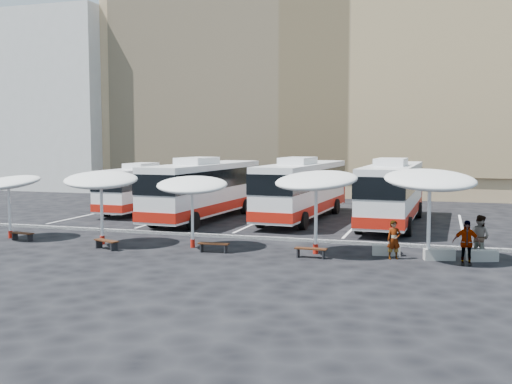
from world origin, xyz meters
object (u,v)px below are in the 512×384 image
(conc_bench_1, at_px, (439,254))
(passenger_1, at_px, (480,237))
(bus_2, at_px, (303,188))
(bus_3, at_px, (392,191))
(wood_bench_1, at_px, (106,242))
(wood_bench_0, at_px, (22,234))
(sunshade_4, at_px, (430,180))
(conc_bench_2, at_px, (482,256))
(bus_1, at_px, (205,188))
(sunshade_3, at_px, (316,181))
(passenger_0, at_px, (394,240))
(conc_bench_0, at_px, (386,250))
(passenger_2, at_px, (466,243))
(sunshade_0, at_px, (9,183))
(sunshade_1, at_px, (101,180))
(bus_0, at_px, (148,186))
(wood_bench_2, at_px, (214,245))
(sunshade_2, at_px, (192,185))
(wood_bench_3, at_px, (311,250))

(conc_bench_1, relative_size, passenger_1, 0.68)
(conc_bench_1, bearing_deg, bus_2, 127.75)
(bus_3, height_order, wood_bench_1, bus_3)
(bus_3, xyz_separation_m, wood_bench_0, (-17.39, -11.41, -1.74))
(bus_2, bearing_deg, sunshade_4, -50.39)
(conc_bench_2, bearing_deg, bus_1, 151.62)
(sunshade_3, relative_size, passenger_0, 2.83)
(conc_bench_0, distance_m, passenger_1, 3.99)
(bus_3, xyz_separation_m, passenger_0, (0.92, -10.62, -1.22))
(wood_bench_1, relative_size, passenger_0, 0.88)
(bus_2, height_order, passenger_2, bus_2)
(conc_bench_1, bearing_deg, sunshade_4, -165.22)
(sunshade_0, bearing_deg, sunshade_1, -1.59)
(bus_1, distance_m, conc_bench_2, 18.38)
(bus_0, relative_size, wood_bench_1, 7.51)
(bus_1, xyz_separation_m, sunshade_3, (9.06, -9.15, 1.22))
(wood_bench_2, bearing_deg, bus_1, 114.19)
(sunshade_3, height_order, sunshade_4, sunshade_4)
(bus_2, distance_m, sunshade_1, 13.87)
(bus_0, distance_m, wood_bench_1, 15.10)
(sunshade_0, relative_size, sunshade_1, 0.93)
(bus_2, distance_m, sunshade_0, 17.31)
(bus_3, bearing_deg, sunshade_2, -126.36)
(wood_bench_3, bearing_deg, sunshade_3, 89.69)
(bus_3, relative_size, passenger_2, 6.91)
(sunshade_3, xyz_separation_m, conc_bench_2, (7.03, 0.46, -3.03))
(conc_bench_1, bearing_deg, sunshade_2, -178.02)
(bus_2, relative_size, wood_bench_0, 9.35)
(passenger_0, bearing_deg, conc_bench_2, -14.52)
(wood_bench_0, distance_m, wood_bench_3, 14.88)
(sunshade_2, height_order, passenger_0, sunshade_2)
(sunshade_1, bearing_deg, sunshade_4, 2.72)
(bus_2, height_order, wood_bench_0, bus_2)
(conc_bench_2, bearing_deg, sunshade_1, -176.26)
(sunshade_0, distance_m, wood_bench_1, 7.07)
(wood_bench_3, xyz_separation_m, passenger_1, (6.96, 2.03, 0.61))
(bus_0, xyz_separation_m, sunshade_4, (19.55, -12.21, 1.62))
(wood_bench_3, height_order, conc_bench_2, conc_bench_2)
(sunshade_1, bearing_deg, conc_bench_2, 3.74)
(wood_bench_0, relative_size, wood_bench_3, 0.97)
(conc_bench_1, bearing_deg, bus_3, 105.17)
(sunshade_0, distance_m, passenger_2, 22.39)
(sunshade_3, height_order, conc_bench_1, sunshade_3)
(sunshade_3, xyz_separation_m, passenger_1, (6.95, 1.03, -2.33))
(sunshade_2, relative_size, wood_bench_1, 2.83)
(sunshade_3, relative_size, conc_bench_2, 3.76)
(sunshade_3, height_order, conc_bench_0, sunshade_3)
(bus_0, height_order, sunshade_3, sunshade_3)
(sunshade_1, distance_m, sunshade_2, 4.61)
(bus_2, distance_m, passenger_0, 13.07)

